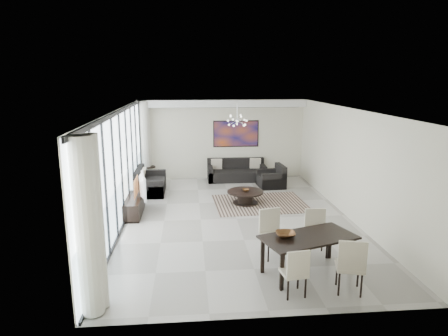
{
  "coord_description": "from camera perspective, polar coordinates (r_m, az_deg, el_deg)",
  "views": [
    {
      "loc": [
        -1.23,
        -10.01,
        3.69
      ],
      "look_at": [
        -0.28,
        0.63,
        1.25
      ],
      "focal_mm": 32.0,
      "sensor_mm": 36.0,
      "label": 1
    }
  ],
  "objects": [
    {
      "name": "window_wall",
      "position": [
        10.38,
        -13.97,
        0.12
      ],
      "size": [
        0.37,
        8.95,
        2.9
      ],
      "color": "white",
      "rests_on": "floor"
    },
    {
      "name": "soffit",
      "position": [
        14.39,
        -0.17,
        9.21
      ],
      "size": [
        5.98,
        0.4,
        0.26
      ],
      "primitive_type": "cube",
      "color": "white",
      "rests_on": "room_shell"
    },
    {
      "name": "sofa_main",
      "position": [
        14.59,
        1.79,
        -0.73
      ],
      "size": [
        2.11,
        0.86,
        0.77
      ],
      "color": "black",
      "rests_on": "floor"
    },
    {
      "name": "dining_chair_sw",
      "position": [
        7.08,
        10.21,
        -14.12
      ],
      "size": [
        0.46,
        0.46,
        0.88
      ],
      "color": "beige",
      "rests_on": "floor"
    },
    {
      "name": "bowl_coffee",
      "position": [
        11.87,
        3.12,
        -3.18
      ],
      "size": [
        0.23,
        0.23,
        0.07
      ],
      "primitive_type": "imported",
      "rotation": [
        0.0,
        0.0,
        0.1
      ],
      "color": "brown",
      "rests_on": "coffee_table"
    },
    {
      "name": "painting",
      "position": [
        14.72,
        1.72,
        4.91
      ],
      "size": [
        1.68,
        0.04,
        0.98
      ],
      "primitive_type": "cube",
      "color": "#B14918",
      "rests_on": "room_shell"
    },
    {
      "name": "dining_chair_ne",
      "position": [
        8.77,
        12.99,
        -8.43
      ],
      "size": [
        0.46,
        0.46,
        0.96
      ],
      "color": "beige",
      "rests_on": "floor"
    },
    {
      "name": "tv_console",
      "position": [
        11.27,
        -12.69,
        -5.3
      ],
      "size": [
        0.42,
        1.51,
        0.47
      ],
      "primitive_type": "cube",
      "color": "black",
      "rests_on": "floor"
    },
    {
      "name": "rug",
      "position": [
        12.02,
        5.16,
        -5.03
      ],
      "size": [
        2.79,
        2.21,
        0.01
      ],
      "primitive_type": "cube",
      "rotation": [
        0.0,
        0.0,
        0.05
      ],
      "color": "black",
      "rests_on": "floor"
    },
    {
      "name": "chandelier",
      "position": [
        12.67,
        1.89,
        6.8
      ],
      "size": [
        0.66,
        0.66,
        0.71
      ],
      "color": "silver",
      "rests_on": "room_shell"
    },
    {
      "name": "side_table",
      "position": [
        14.61,
        -10.53,
        -0.46
      ],
      "size": [
        0.4,
        0.4,
        0.56
      ],
      "color": "black",
      "rests_on": "floor"
    },
    {
      "name": "coffee_table",
      "position": [
        11.94,
        3.07,
        -4.07
      ],
      "size": [
        1.08,
        1.08,
        0.38
      ],
      "color": "black",
      "rests_on": "floor"
    },
    {
      "name": "dining_table",
      "position": [
        7.87,
        11.96,
        -10.11
      ],
      "size": [
        1.98,
        1.42,
        0.74
      ],
      "color": "black",
      "rests_on": "floor"
    },
    {
      "name": "dining_chair_se",
      "position": [
        7.34,
        17.68,
        -12.76
      ],
      "size": [
        0.58,
        0.58,
        1.02
      ],
      "color": "beige",
      "rests_on": "floor"
    },
    {
      "name": "room_shell",
      "position": [
        10.39,
        4.41,
        0.39
      ],
      "size": [
        6.0,
        9.0,
        2.9
      ],
      "color": "#A8A39B",
      "rests_on": "ground"
    },
    {
      "name": "bowl_dining",
      "position": [
        7.72,
        8.77,
        -9.38
      ],
      "size": [
        0.38,
        0.38,
        0.09
      ],
      "primitive_type": "imported",
      "rotation": [
        0.0,
        0.0,
        -0.03
      ],
      "color": "brown",
      "rests_on": "dining_table"
    },
    {
      "name": "armchair",
      "position": [
        13.79,
        6.88,
        -1.62
      ],
      "size": [
        0.92,
        0.96,
        0.76
      ],
      "color": "black",
      "rests_on": "floor"
    },
    {
      "name": "loveseat",
      "position": [
        13.24,
        -10.63,
        -2.3
      ],
      "size": [
        0.91,
        1.61,
        0.81
      ],
      "color": "black",
      "rests_on": "floor"
    },
    {
      "name": "television",
      "position": [
        11.14,
        -11.98,
        -2.54
      ],
      "size": [
        0.32,
        1.1,
        0.63
      ],
      "primitive_type": "imported",
      "rotation": [
        0.0,
        0.0,
        1.74
      ],
      "color": "gray",
      "rests_on": "tv_console"
    },
    {
      "name": "dining_chair_nw",
      "position": [
        8.5,
        6.77,
        -8.7
      ],
      "size": [
        0.55,
        0.55,
        1.01
      ],
      "color": "beige",
      "rests_on": "floor"
    }
  ]
}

